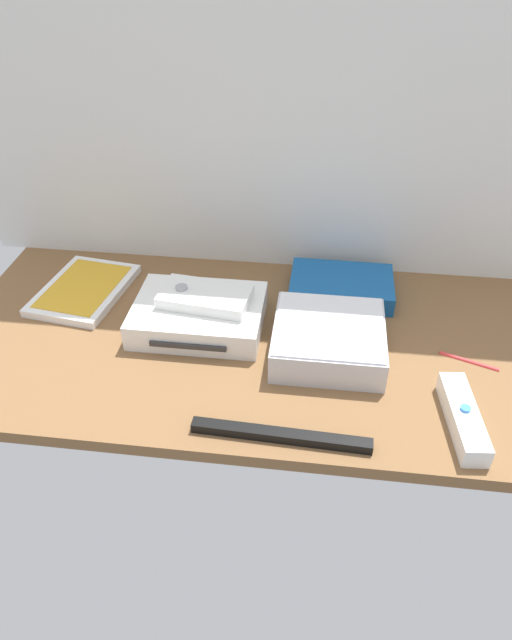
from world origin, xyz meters
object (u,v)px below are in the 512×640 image
at_px(network_router, 341,286).
at_px(mini_computer, 328,339).
at_px(stylus_pen, 469,360).
at_px(game_console, 199,315).
at_px(game_case, 84,290).
at_px(sensor_bar, 281,435).
at_px(remote_classic_pad, 205,297).
at_px(remote_wand, 463,417).

bearing_deg(network_router, mini_computer, -96.06).
distance_m(mini_computer, stylus_pen, 0.22).
distance_m(game_console, stylus_pen, 0.43).
distance_m(game_case, sensor_bar, 0.49).
bearing_deg(mini_computer, remote_classic_pad, 166.33).
bearing_deg(remote_classic_pad, stylus_pen, 0.69).
relative_size(mini_computer, remote_classic_pad, 1.12).
height_order(game_case, remote_wand, remote_wand).
bearing_deg(game_case, remote_classic_pad, -6.74).
distance_m(game_console, remote_classic_pad, 0.03).
height_order(remote_wand, remote_classic_pad, remote_classic_pad).
relative_size(game_console, network_router, 1.16).
bearing_deg(game_console, mini_computer, -10.94).
distance_m(remote_wand, sensor_bar, 0.25).
bearing_deg(stylus_pen, game_case, 170.66).
bearing_deg(mini_computer, sensor_bar, -106.60).
xyz_separation_m(game_console, mini_computer, (0.21, -0.04, 0.00)).
bearing_deg(game_console, stylus_pen, -4.90).
xyz_separation_m(network_router, remote_wand, (0.17, -0.30, -0.00)).
bearing_deg(stylus_pen, remote_classic_pad, 173.78).
bearing_deg(game_case, network_router, 14.79).
bearing_deg(remote_wand, game_console, 150.61).
bearing_deg(network_router, sensor_bar, -101.48).
xyz_separation_m(network_router, stylus_pen, (0.20, -0.16, -0.01)).
height_order(game_case, sensor_bar, game_case).
bearing_deg(game_case, stylus_pen, -1.33).
xyz_separation_m(mini_computer, remote_classic_pad, (-0.20, 0.05, 0.03)).
distance_m(network_router, remote_wand, 0.34).
bearing_deg(remote_wand, mini_computer, 138.49).
distance_m(remote_wand, stylus_pen, 0.14).
relative_size(game_console, remote_classic_pad, 1.38).
bearing_deg(game_console, network_router, 28.22).
bearing_deg(sensor_bar, stylus_pen, 37.37).
xyz_separation_m(game_console, remote_classic_pad, (0.01, 0.01, 0.03)).
relative_size(network_router, sensor_bar, 0.75).
bearing_deg(remote_wand, sensor_bar, -172.63).
distance_m(mini_computer, sensor_bar, 0.20).
distance_m(game_case, remote_wand, 0.67).
height_order(game_case, stylus_pen, game_case).
distance_m(mini_computer, network_router, 0.17).
relative_size(game_case, stylus_pen, 2.30).
relative_size(remote_wand, stylus_pen, 1.68).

